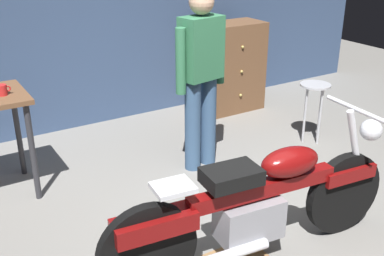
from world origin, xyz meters
name	(u,v)px	position (x,y,z in m)	size (l,w,h in m)	color
ground_plane	(244,238)	(0.00, 0.00, 0.00)	(12.00, 12.00, 0.00)	gray
motorcycle	(259,202)	(-0.07, -0.21, 0.45)	(2.19, 0.60, 1.00)	black
person_standing	(201,74)	(0.37, 1.18, 0.93)	(0.56, 0.28, 1.67)	#375477
shop_stool	(314,97)	(1.71, 1.04, 0.50)	(0.32, 0.32, 0.64)	#B2B2B7
wooden_dresser	(230,67)	(1.53, 2.30, 0.55)	(0.80, 0.47, 1.10)	brown
mug_red_diner	(2,90)	(-1.27, 1.57, 0.94)	(0.11, 0.08, 0.09)	red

